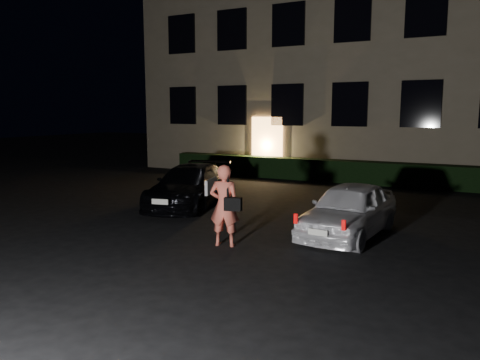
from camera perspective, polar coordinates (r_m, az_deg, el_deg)
The scene contains 6 objects.
ground at distance 9.12m, azimuth -5.07°, elevation -9.08°, with size 80.00×80.00×0.00m, color black.
building at distance 23.03m, azimuth 16.09°, elevation 16.20°, with size 20.00×8.11×12.00m.
hedge at distance 18.57m, azimuth 12.62°, elevation 1.02°, with size 15.00×0.70×0.85m, color black.
sedan at distance 13.65m, azimuth -6.14°, elevation -0.70°, with size 2.54×4.33×1.18m.
hatch at distance 10.58m, azimuth 13.15°, elevation -3.53°, with size 1.71×3.57×1.18m.
man at distance 9.48m, azimuth -1.90°, elevation -3.11°, with size 0.76×0.54×1.68m.
Camera 1 is at (4.71, -7.32, 2.72)m, focal length 35.00 mm.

